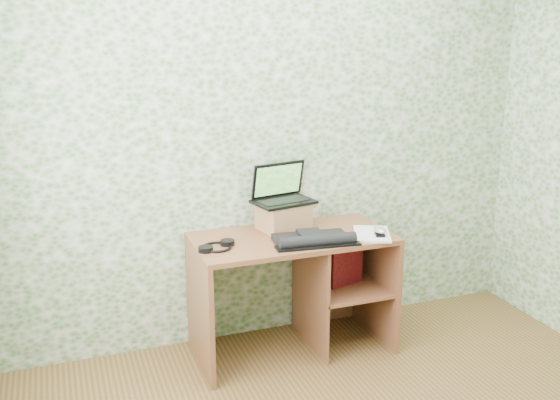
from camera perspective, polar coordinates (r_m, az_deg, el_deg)
name	(u,v)px	position (r m, az deg, el deg)	size (l,w,h in m)	color
wall_back	(275,138)	(3.92, -0.47, 5.69)	(3.50, 3.50, 0.00)	silver
desk	(302,274)	(3.92, 2.04, -6.79)	(1.20, 0.60, 0.75)	brown
riser	(284,216)	(3.87, 0.32, -1.49)	(0.28, 0.24, 0.17)	olive
laptop	(281,193)	(3.87, 0.13, 0.67)	(0.40, 0.32, 0.24)	black
keyboard	(313,239)	(3.65, 3.08, -3.58)	(0.50, 0.29, 0.07)	black
headphones	(217,246)	(3.58, -5.81, -4.24)	(0.23, 0.23, 0.03)	black
notepad	(372,234)	(3.83, 8.41, -3.09)	(0.21, 0.30, 0.01)	white
mouse	(380,232)	(3.79, 9.11, -2.91)	(0.07, 0.11, 0.04)	silver
pen	(377,230)	(3.87, 8.88, -2.74)	(0.01, 0.01, 0.13)	black
red_box	(344,262)	(3.98, 5.90, -5.68)	(0.24, 0.08, 0.29)	#9F0E18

